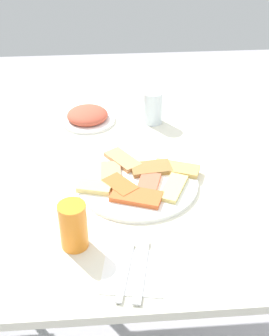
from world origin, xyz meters
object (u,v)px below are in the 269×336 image
(pide_platter, at_px, (138,181))
(paper_napkin, at_px, (133,272))
(salad_plate_greens, at_px, (88,116))
(dining_table, at_px, (133,195))
(spoon, at_px, (125,271))
(drinking_glass, at_px, (153,107))
(soda_can, at_px, (73,226))
(fork, at_px, (141,270))

(pide_platter, distance_m, paper_napkin, 0.33)
(pide_platter, xyz_separation_m, salad_plate_greens, (0.38, 0.15, 0.01))
(dining_table, bearing_deg, salad_plate_greens, 22.74)
(pide_platter, relative_size, salad_plate_greens, 1.87)
(salad_plate_greens, height_order, spoon, salad_plate_greens)
(salad_plate_greens, relative_size, drinking_glass, 1.70)
(drinking_glass, bearing_deg, dining_table, 162.86)
(soda_can, height_order, fork, soda_can)
(dining_table, xyz_separation_m, fork, (-0.39, 0.01, 0.09))
(salad_plate_greens, bearing_deg, soda_can, 177.68)
(salad_plate_greens, height_order, fork, salad_plate_greens)
(drinking_glass, xyz_separation_m, fork, (-0.69, 0.10, -0.05))
(paper_napkin, distance_m, spoon, 0.02)
(salad_plate_greens, bearing_deg, drinking_glass, -96.10)
(salad_plate_greens, relative_size, soda_can, 1.59)
(soda_can, bearing_deg, fork, -122.88)
(soda_can, xyz_separation_m, spoon, (-0.10, -0.12, -0.06))
(paper_napkin, bearing_deg, drinking_glass, -9.78)
(dining_table, xyz_separation_m, drinking_glass, (0.30, -0.09, 0.15))
(pide_platter, xyz_separation_m, fork, (-0.33, 0.02, -0.00))
(drinking_glass, xyz_separation_m, paper_napkin, (-0.69, 0.12, -0.06))
(fork, xyz_separation_m, spoon, (0.00, 0.04, 0.00))
(dining_table, distance_m, salad_plate_greens, 0.37)
(fork, height_order, spoon, same)
(pide_platter, bearing_deg, salad_plate_greens, 20.76)
(paper_napkin, bearing_deg, spoon, 90.00)
(salad_plate_greens, xyz_separation_m, fork, (-0.72, -0.13, -0.01))
(dining_table, xyz_separation_m, pide_platter, (-0.06, -0.01, 0.10))
(drinking_glass, bearing_deg, fork, 171.67)
(pide_platter, relative_size, fork, 1.89)
(salad_plate_greens, height_order, drinking_glass, drinking_glass)
(dining_table, height_order, spoon, spoon)
(pide_platter, bearing_deg, dining_table, 9.71)
(dining_table, distance_m, soda_can, 0.37)
(drinking_glass, height_order, spoon, drinking_glass)
(pide_platter, xyz_separation_m, paper_napkin, (-0.33, 0.04, -0.01))
(salad_plate_greens, xyz_separation_m, drinking_glass, (-0.02, -0.23, 0.04))
(dining_table, xyz_separation_m, salad_plate_greens, (0.32, 0.14, 0.11))
(spoon, bearing_deg, soda_can, 62.76)
(salad_plate_greens, relative_size, fork, 1.01)
(pide_platter, bearing_deg, paper_napkin, 173.48)
(paper_napkin, distance_m, fork, 0.02)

